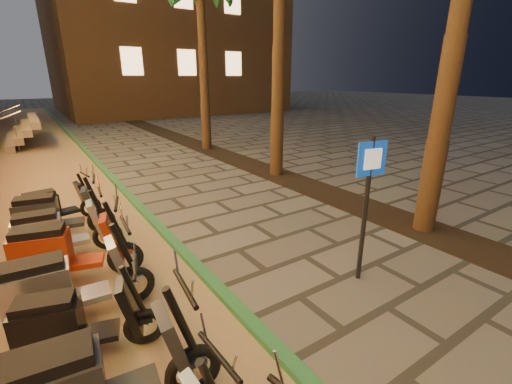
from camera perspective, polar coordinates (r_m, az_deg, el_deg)
ground at (r=4.31m, az=23.61°, el=-26.56°), size 120.00×120.00×0.00m
parking_strip at (r=11.79m, az=-31.57°, el=1.27°), size 3.40×60.00×0.01m
green_curb at (r=11.93m, az=-23.54°, el=2.90°), size 0.18×60.00×0.10m
planting_strip at (r=9.53m, az=10.63°, el=0.24°), size 1.20×40.00×0.02m
pedestrian_sign at (r=5.11m, az=18.13°, el=0.20°), size 0.48×0.11×2.20m
scooter_6 at (r=3.51m, az=-25.71°, el=-26.90°), size 1.81×0.68×1.27m
scooter_7 at (r=4.38m, az=-28.21°, el=-18.68°), size 1.49×0.77×1.05m
scooter_8 at (r=4.94m, az=-29.47°, el=-13.47°), size 1.73×0.61×1.22m
scooter_9 at (r=5.82m, az=-29.48°, el=-8.58°), size 1.75×0.87×1.24m
scooter_10 at (r=6.65m, az=-30.37°, el=-5.81°), size 1.64×0.61×1.15m
scooter_11 at (r=7.45m, az=-30.70°, el=-3.30°), size 1.68×0.73×1.18m
scooter_12 at (r=8.19m, az=-30.60°, el=-1.96°), size 1.47×0.63×1.03m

